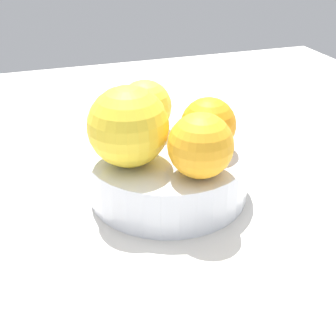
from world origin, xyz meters
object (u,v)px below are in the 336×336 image
at_px(orange_in_bowl_1, 208,125).
at_px(orange_in_bowl_0, 201,146).
at_px(orange_in_bowl_2, 128,127).
at_px(fruit_bowl, 168,173).
at_px(orange_in_bowl_3, 145,107).

bearing_deg(orange_in_bowl_1, orange_in_bowl_0, 149.32).
bearing_deg(orange_in_bowl_0, orange_in_bowl_1, -30.68).
relative_size(orange_in_bowl_0, orange_in_bowl_2, 0.78).
height_order(orange_in_bowl_0, orange_in_bowl_2, orange_in_bowl_2).
distance_m(orange_in_bowl_0, orange_in_bowl_2, 0.08).
bearing_deg(fruit_bowl, orange_in_bowl_3, 8.74).
height_order(fruit_bowl, orange_in_bowl_0, orange_in_bowl_0).
distance_m(orange_in_bowl_1, orange_in_bowl_2, 0.09).
height_order(orange_in_bowl_2, orange_in_bowl_3, orange_in_bowl_2).
distance_m(fruit_bowl, orange_in_bowl_2, 0.09).
bearing_deg(orange_in_bowl_0, fruit_bowl, 13.59).
bearing_deg(orange_in_bowl_3, orange_in_bowl_2, 152.37).
relative_size(orange_in_bowl_1, orange_in_bowl_3, 0.96).
bearing_deg(fruit_bowl, orange_in_bowl_2, 104.81).
bearing_deg(orange_in_bowl_0, orange_in_bowl_2, 52.74).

